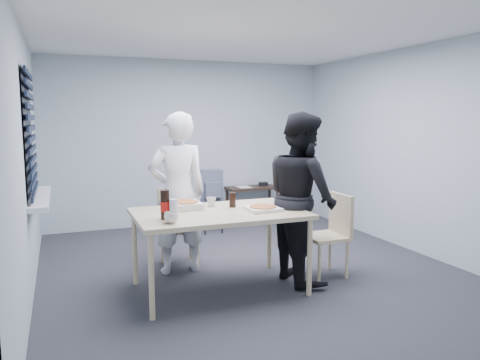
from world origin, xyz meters
name	(u,v)px	position (x,y,z in m)	size (l,w,h in m)	color
room	(33,144)	(-2.20, 0.40, 1.44)	(5.00, 5.00, 5.00)	#28292D
dining_table	(219,217)	(-0.52, -0.52, 0.74)	(1.64, 1.04, 0.80)	beige
chair_far	(178,220)	(-0.70, 0.49, 0.51)	(0.42, 0.42, 0.89)	beige
chair_right	(332,229)	(0.77, -0.53, 0.51)	(0.42, 0.42, 0.89)	beige
person_white	(178,193)	(-0.76, 0.18, 0.89)	(0.65, 0.42, 1.77)	white
person_black	(301,197)	(0.38, -0.53, 0.89)	(0.86, 0.47, 1.77)	black
side_table	(252,191)	(1.00, 2.28, 0.49)	(0.86, 0.38, 0.57)	#342118
stool	(211,208)	(0.12, 1.77, 0.37)	(0.34, 0.34, 0.48)	black
backpack	(211,186)	(0.12, 1.76, 0.70)	(0.33, 0.24, 0.47)	#585A66
pizza_box_a	(185,205)	(-0.80, -0.27, 0.84)	(0.32, 0.32, 0.08)	white
pizza_box_b	(263,208)	(-0.10, -0.63, 0.82)	(0.31, 0.31, 0.04)	white
mug_a	(171,218)	(-1.07, -0.85, 0.85)	(0.12, 0.12, 0.10)	silver
mug_b	(211,202)	(-0.51, -0.24, 0.84)	(0.10, 0.10, 0.09)	silver
cola_glass	(232,200)	(-0.32, -0.36, 0.87)	(0.07, 0.07, 0.15)	black
soda_bottle	(165,205)	(-1.09, -0.67, 0.93)	(0.08, 0.08, 0.27)	black
plastic_cups	(174,209)	(-1.02, -0.71, 0.89)	(0.08, 0.08, 0.19)	silver
rubber_band	(256,214)	(-0.23, -0.77, 0.80)	(0.05, 0.05, 0.00)	red
papers	(244,187)	(0.85, 2.28, 0.57)	(0.20, 0.28, 0.00)	white
black_box	(263,184)	(1.22, 2.32, 0.60)	(0.13, 0.10, 0.06)	black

